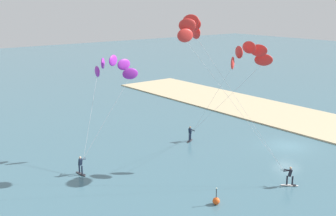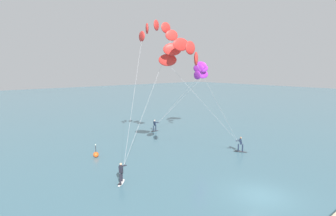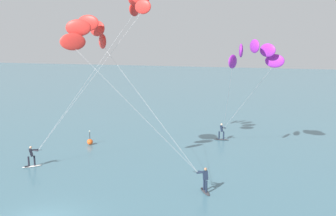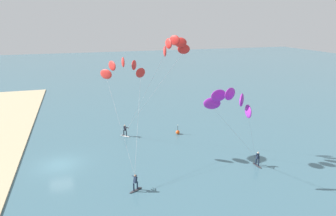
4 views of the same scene
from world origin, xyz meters
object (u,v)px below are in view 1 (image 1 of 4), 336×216
kitesurfer_mid_water (112,71)px  kitesurfer_far_out (246,59)px  kitesurfer_nearshore (196,35)px  marker_buoy (216,201)px

kitesurfer_mid_water → kitesurfer_far_out: size_ratio=0.86×
kitesurfer_nearshore → kitesurfer_far_out: bearing=-99.8°
kitesurfer_far_out → marker_buoy: kitesurfer_far_out is taller
kitesurfer_nearshore → kitesurfer_mid_water: bearing=15.8°
kitesurfer_nearshore → kitesurfer_mid_water: size_ratio=1.41×
kitesurfer_mid_water → marker_buoy: size_ratio=7.20×
kitesurfer_nearshore → marker_buoy: (-5.64, 2.74, -11.96)m
kitesurfer_nearshore → marker_buoy: 13.50m
kitesurfer_mid_water → marker_buoy: 16.96m
kitesurfer_mid_water → marker_buoy: bearing=179.6°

